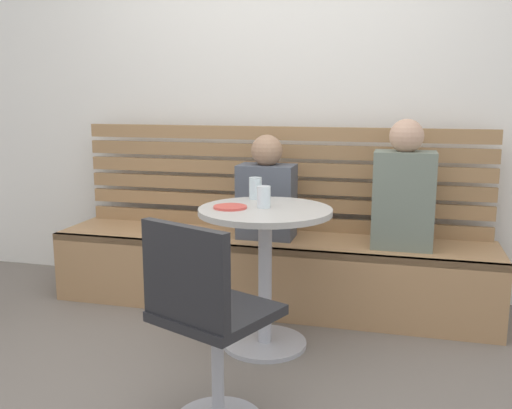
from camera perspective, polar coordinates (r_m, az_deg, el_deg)
name	(u,v)px	position (r m, az deg, el deg)	size (l,w,h in m)	color
ground	(204,403)	(2.58, -5.26, -19.32)	(8.00, 8.00, 0.00)	#70665B
back_wall	(286,72)	(3.81, 3.01, 13.18)	(5.20, 0.10, 2.90)	white
booth_bench	(269,271)	(3.55, 1.33, -6.76)	(2.70, 0.52, 0.44)	#A87C51
booth_backrest	(278,178)	(3.65, 2.26, 2.71)	(2.65, 0.04, 0.67)	#9A7249
cafe_table	(265,251)	(2.90, 0.92, -4.66)	(0.68, 0.68, 0.74)	#ADADB2
white_chair	(206,319)	(2.20, -5.08, -11.44)	(0.52, 0.52, 0.85)	#ADADB2
person_adult	(404,191)	(3.31, 14.67, 1.32)	(0.34, 0.22, 0.73)	slate
person_child_left	(267,193)	(3.44, 1.08, 1.18)	(0.34, 0.22, 0.63)	#4C515B
cup_water_clear	(264,197)	(2.86, 0.79, 0.77)	(0.07, 0.07, 0.11)	white
cup_glass_tall	(256,188)	(3.10, 0.01, 1.65)	(0.07, 0.07, 0.12)	silver
plate_small	(230,207)	(2.85, -2.62, -0.26)	(0.17, 0.17, 0.01)	#DB4C42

